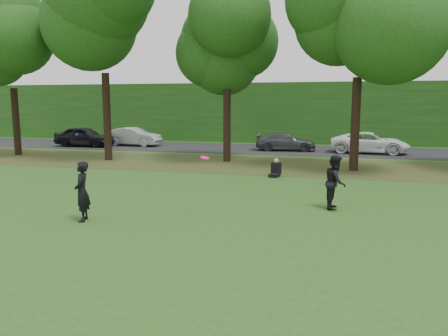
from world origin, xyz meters
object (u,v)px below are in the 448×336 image
player_left (82,192)px  player_right (335,182)px  seated_person (276,170)px  frisbee (205,158)px

player_left → player_right: 7.84m
player_left → seated_person: size_ratio=2.10×
player_left → seated_person: (4.36, 9.05, -0.56)m
seated_person → player_right: bearing=-54.9°
player_left → frisbee: size_ratio=4.85×
frisbee → seated_person: size_ratio=0.43×
player_left → frisbee: frisbee is taller
frisbee → seated_person: frisbee is taller
player_left → seated_person: player_left is taller
player_left → player_right: bearing=94.7°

